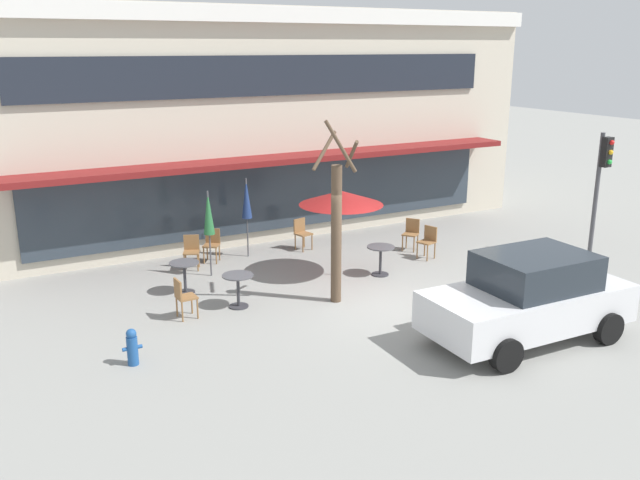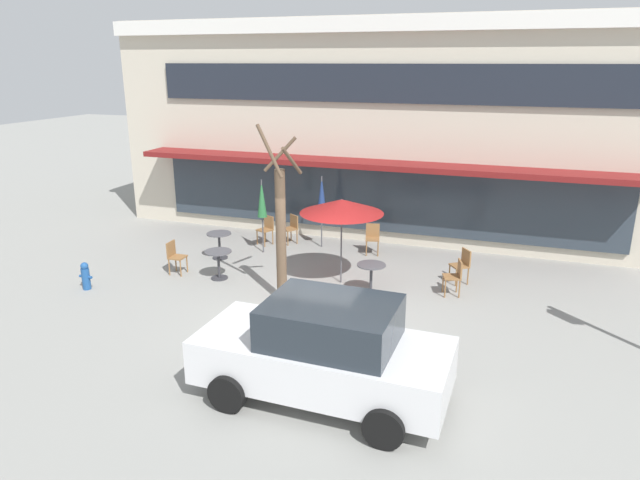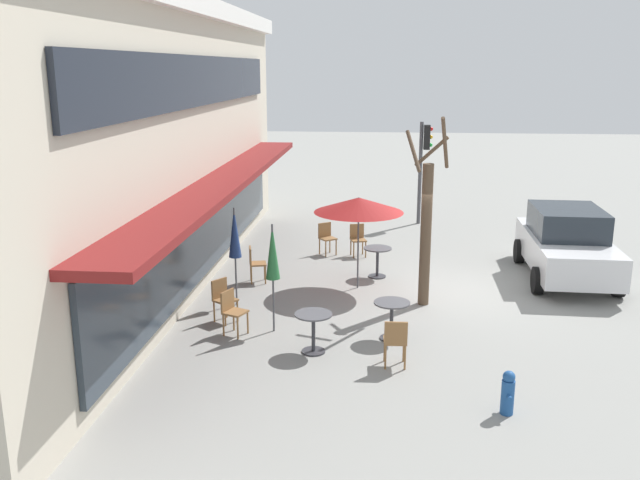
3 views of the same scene
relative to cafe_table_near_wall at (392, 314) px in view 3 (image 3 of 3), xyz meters
The scene contains 18 objects.
ground_plane 3.51m from the cafe_table_near_wall, 26.71° to the right, with size 80.00×80.00×0.00m, color gray.
building_facade 9.40m from the cafe_table_near_wall, 69.72° to the left, with size 17.84×9.10×6.71m.
cafe_table_near_wall is the anchor object (origin of this frame).
cafe_table_streetside 1.63m from the cafe_table_near_wall, 117.99° to the left, with size 0.70×0.70×0.76m.
cafe_table_by_tree 4.02m from the cafe_table_near_wall, ahead, with size 0.70×0.70×0.76m.
patio_umbrella_green_folded 2.60m from the cafe_table_near_wall, 85.10° to the left, with size 0.28×0.28×2.20m.
patio_umbrella_cream_folded 3.96m from the cafe_table_near_wall, 63.93° to the left, with size 0.28×0.28×2.20m.
patio_umbrella_corner_open 3.53m from the cafe_table_near_wall, 14.06° to the left, with size 2.10×2.10×2.20m.
cafe_chair_0 3.12m from the cafe_table_near_wall, 90.73° to the left, with size 0.53×0.53×0.89m.
cafe_chair_1 6.28m from the cafe_table_near_wall, 16.40° to the left, with size 0.56×0.56×0.89m.
cafe_chair_2 1.28m from the cafe_table_near_wall, behind, with size 0.42×0.42×0.89m.
cafe_chair_3 3.53m from the cafe_table_near_wall, 79.38° to the left, with size 0.56×0.56×0.89m.
cafe_chair_4 4.66m from the cafe_table_near_wall, 45.09° to the left, with size 0.48×0.48×0.89m.
cafe_chair_5 6.01m from the cafe_table_near_wall, ahead, with size 0.50×0.50×0.89m.
parked_sedan 6.19m from the cafe_table_near_wall, 44.77° to the right, with size 4.25×2.10×1.76m.
street_tree 2.55m from the cafe_table_near_wall, 19.29° to the right, with size 0.95×0.96×4.16m.
traffic_light_pole 10.39m from the cafe_table_near_wall, ahead, with size 0.26×0.44×3.40m.
fire_hydrant 3.28m from the cafe_table_near_wall, 148.03° to the right, with size 0.36×0.20×0.71m.
Camera 3 is at (-15.46, 1.79, 5.14)m, focal length 38.00 mm.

